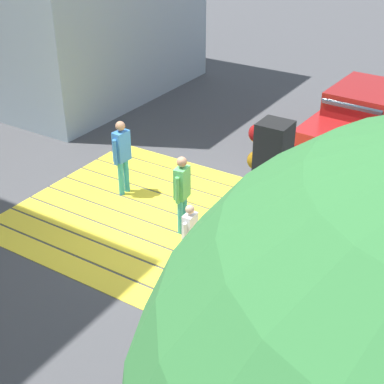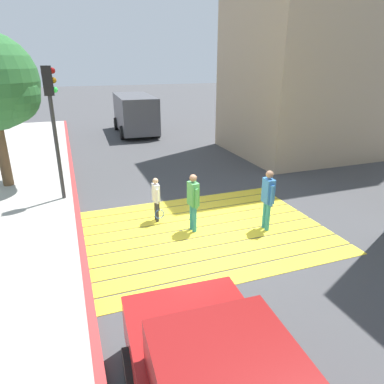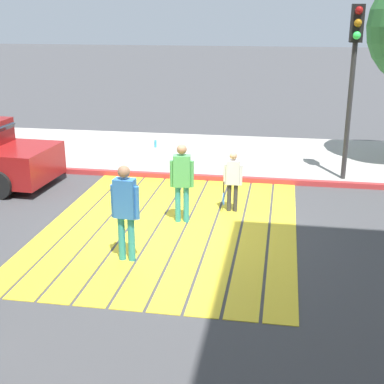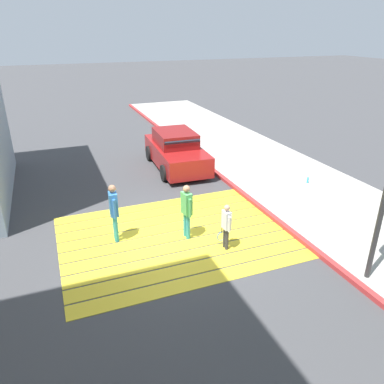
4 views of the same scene
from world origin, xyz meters
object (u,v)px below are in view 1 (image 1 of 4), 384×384
Objects in this scene: car_parked_near_curb at (361,120)px; pedestrian_adult_trailing at (122,152)px; traffic_light_corner at (265,236)px; pedestrian_adult_lead at (182,189)px; pedestrian_child_with_racket at (190,234)px.

pedestrian_adult_trailing reaches higher than car_parked_near_curb.
traffic_light_corner is 2.50× the size of pedestrian_adult_trailing.
pedestrian_adult_lead is at bearing -46.79° from traffic_light_corner.
pedestrian_adult_lead is at bearing 162.68° from pedestrian_adult_trailing.
pedestrian_adult_lead is 2.01m from pedestrian_adult_trailing.
pedestrian_adult_lead is 1.23× the size of pedestrian_child_with_racket.
pedestrian_adult_lead is (1.68, 5.70, 0.21)m from car_parked_near_curb.
car_parked_near_curb is 3.33× the size of pedestrian_child_with_racket.
traffic_light_corner reaches higher than pedestrian_adult_trailing.
traffic_light_corner is 2.62× the size of pedestrian_adult_lead.
traffic_light_corner is at bearing 133.21° from pedestrian_adult_lead.
traffic_light_corner reaches higher than car_parked_near_curb.
traffic_light_corner is 3.22× the size of pedestrian_child_with_racket.
pedestrian_adult_trailing is (1.91, -0.60, 0.04)m from pedestrian_adult_lead.
car_parked_near_curb is 1.03× the size of traffic_light_corner.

